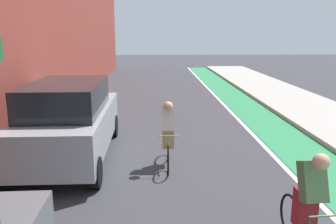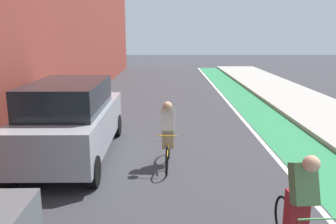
# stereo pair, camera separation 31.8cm
# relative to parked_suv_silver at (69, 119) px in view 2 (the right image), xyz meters

# --- Properties ---
(ground_plane) EXTENTS (78.06, 78.06, 0.00)m
(ground_plane) POSITION_rel_parked_suv_silver_xyz_m (2.93, 3.68, -1.02)
(ground_plane) COLOR #38383D
(bike_lane_paint) EXTENTS (1.60, 35.48, 0.00)m
(bike_lane_paint) POSITION_rel_parked_suv_silver_xyz_m (6.12, 5.68, -1.02)
(bike_lane_paint) COLOR #2D8451
(bike_lane_paint) RESTS_ON ground
(lane_divider_stripe) EXTENTS (0.12, 35.48, 0.00)m
(lane_divider_stripe) POSITION_rel_parked_suv_silver_xyz_m (5.22, 5.68, -1.02)
(lane_divider_stripe) COLOR white
(lane_divider_stripe) RESTS_ON ground
(sidewalk_right) EXTENTS (3.30, 35.48, 0.14)m
(sidewalk_right) POSITION_rel_parked_suv_silver_xyz_m (8.57, 5.68, -0.95)
(sidewalk_right) COLOR #A8A59E
(sidewalk_right) RESTS_ON ground
(parked_suv_silver) EXTENTS (2.01, 4.81, 1.98)m
(parked_suv_silver) POSITION_rel_parked_suv_silver_xyz_m (0.00, 0.00, 0.00)
(parked_suv_silver) COLOR #9EA0A8
(parked_suv_silver) RESTS_ON ground
(cyclist_lead) EXTENTS (0.48, 1.74, 1.63)m
(cyclist_lead) POSITION_rel_parked_suv_silver_xyz_m (4.25, -4.19, -0.21)
(cyclist_lead) COLOR black
(cyclist_lead) RESTS_ON ground
(cyclist_mid) EXTENTS (0.48, 1.74, 1.62)m
(cyclist_mid) POSITION_rel_parked_suv_silver_xyz_m (2.44, -0.62, -0.17)
(cyclist_mid) COLOR black
(cyclist_mid) RESTS_ON ground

